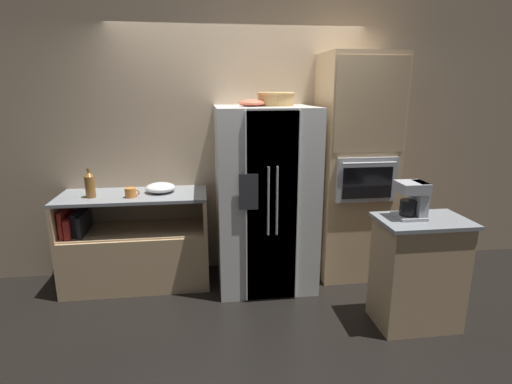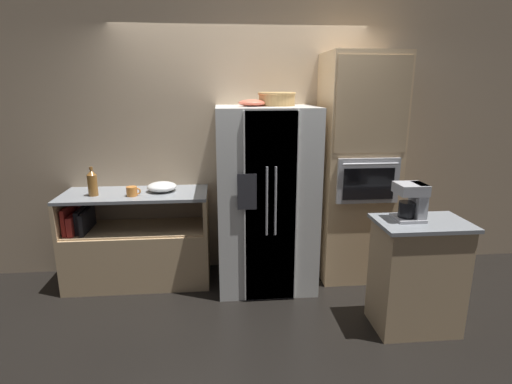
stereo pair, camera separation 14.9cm
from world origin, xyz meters
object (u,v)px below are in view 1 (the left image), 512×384
at_px(wicker_basket, 276,98).
at_px(fruit_bowl, 251,103).
at_px(refrigerator, 265,198).
at_px(wall_oven, 355,169).
at_px(coffee_maker, 413,199).
at_px(mug, 131,193).
at_px(bottle_tall, 90,184).
at_px(mixing_bowl, 160,188).

xyz_separation_m(wicker_basket, fruit_bowl, (-0.24, -0.08, -0.04)).
distance_m(refrigerator, wall_oven, 0.97).
xyz_separation_m(fruit_bowl, coffee_maker, (1.16, -0.88, -0.70)).
xyz_separation_m(refrigerator, wicker_basket, (0.11, 0.08, 0.94)).
relative_size(wicker_basket, mug, 2.66).
relative_size(refrigerator, mug, 13.04).
distance_m(wall_oven, fruit_bowl, 1.25).
bearing_deg(fruit_bowl, coffee_maker, -37.01).
bearing_deg(bottle_tall, wicker_basket, 1.10).
bearing_deg(wall_oven, bottle_tall, -178.87).
distance_m(wall_oven, wicker_basket, 1.07).
bearing_deg(mixing_bowl, coffee_maker, -26.84).
distance_m(mug, coffee_maker, 2.45).
relative_size(refrigerator, wall_oven, 0.78).
bearing_deg(fruit_bowl, wall_oven, 5.17).
relative_size(mug, mixing_bowl, 0.47).
distance_m(refrigerator, bottle_tall, 1.63).
height_order(wicker_basket, mixing_bowl, wicker_basket).
bearing_deg(mug, wall_oven, 2.52).
xyz_separation_m(mug, coffee_maker, (2.29, -0.88, 0.10)).
height_order(fruit_bowl, mixing_bowl, fruit_bowl).
bearing_deg(refrigerator, wicker_basket, 36.93).
relative_size(wicker_basket, mixing_bowl, 1.25).
bearing_deg(fruit_bowl, mixing_bowl, 170.07).
relative_size(refrigerator, wicker_basket, 4.91).
bearing_deg(bottle_tall, mixing_bowl, 9.81).
bearing_deg(mug, fruit_bowl, 0.03).
height_order(mug, mixing_bowl, mixing_bowl).
distance_m(fruit_bowl, bottle_tall, 1.66).
height_order(bottle_tall, mixing_bowl, bottle_tall).
xyz_separation_m(bottle_tall, mixing_bowl, (0.62, 0.11, -0.08)).
relative_size(refrigerator, fruit_bowl, 7.14).
height_order(wall_oven, mug, wall_oven).
relative_size(wicker_basket, coffee_maker, 1.23).
height_order(fruit_bowl, mug, fruit_bowl).
bearing_deg(wicker_basket, refrigerator, -143.07).
relative_size(refrigerator, mixing_bowl, 6.13).
distance_m(wicker_basket, bottle_tall, 1.89).
height_order(wicker_basket, bottle_tall, wicker_basket).
bearing_deg(wall_oven, coffee_maker, -83.77).
bearing_deg(coffee_maker, mug, 159.04).
distance_m(wall_oven, bottle_tall, 2.55).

